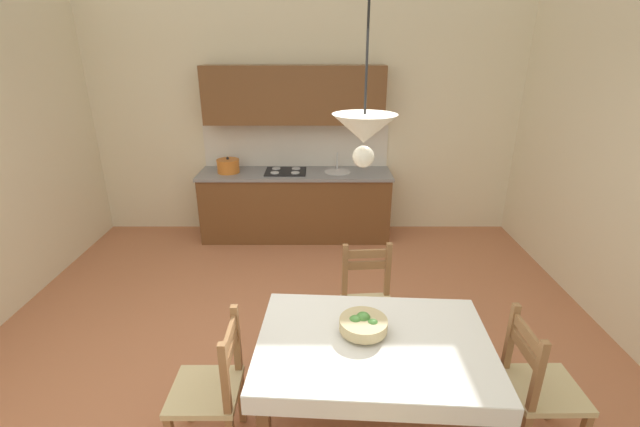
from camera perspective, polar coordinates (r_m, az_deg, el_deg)
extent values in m
cube|color=#B7704C|center=(3.70, -3.04, -20.63)|extent=(6.16, 6.44, 0.10)
cube|color=beige|center=(5.74, -1.93, 17.47)|extent=(6.16, 0.12, 4.06)
cube|color=brown|center=(5.72, -3.24, 0.99)|extent=(2.43, 0.60, 0.86)
cube|color=gray|center=(5.57, -3.34, 5.29)|extent=(2.46, 0.63, 0.04)
cube|color=silver|center=(5.79, -3.24, 8.94)|extent=(2.43, 0.01, 0.55)
cube|color=brown|center=(5.52, -3.48, 15.42)|extent=(2.24, 0.34, 0.70)
cube|color=black|center=(5.62, -3.30, -3.65)|extent=(2.39, 0.02, 0.09)
cylinder|color=silver|center=(5.57, 2.32, 5.47)|extent=(0.34, 0.34, 0.02)
cylinder|color=silver|center=(5.68, 2.28, 6.98)|extent=(0.02, 0.02, 0.22)
cube|color=black|center=(5.58, -4.59, 5.57)|extent=(0.52, 0.42, 0.01)
cylinder|color=silver|center=(5.50, -6.03, 5.39)|extent=(0.11, 0.11, 0.01)
cylinder|color=silver|center=(5.47, -3.31, 5.41)|extent=(0.11, 0.11, 0.01)
cylinder|color=silver|center=(5.69, -5.83, 5.95)|extent=(0.11, 0.11, 0.01)
cylinder|color=silver|center=(5.67, -3.20, 5.97)|extent=(0.11, 0.11, 0.01)
cylinder|color=orange|center=(5.65, -12.07, 6.08)|extent=(0.28, 0.28, 0.15)
cylinder|color=orange|center=(5.63, -12.14, 6.91)|extent=(0.29, 0.29, 0.02)
sphere|color=black|center=(5.62, -12.16, 7.16)|extent=(0.04, 0.04, 0.04)
cube|color=brown|center=(2.76, 7.16, -16.58)|extent=(1.41, 1.00, 0.02)
cube|color=brown|center=(3.32, -4.79, -17.10)|extent=(0.07, 0.07, 0.73)
cube|color=brown|center=(3.40, 17.41, -17.18)|extent=(0.07, 0.07, 0.73)
cube|color=white|center=(2.75, 7.18, -16.37)|extent=(1.47, 1.06, 0.00)
cube|color=white|center=(2.43, 7.84, -24.62)|extent=(1.42, 0.09, 0.12)
cube|color=white|center=(3.18, 6.60, -11.85)|extent=(1.42, 0.09, 0.12)
cube|color=white|center=(2.83, -8.04, -16.81)|extent=(0.06, 0.98, 0.12)
cube|color=white|center=(2.93, 21.74, -16.84)|extent=(0.06, 0.98, 0.12)
cube|color=#D1BC89|center=(2.97, -14.97, -21.77)|extent=(0.42, 0.42, 0.04)
cube|color=#996B42|center=(3.29, -17.04, -22.22)|extent=(0.04, 0.04, 0.41)
cube|color=#996B42|center=(2.78, -12.09, -24.07)|extent=(0.04, 0.04, 0.93)
cube|color=#996B42|center=(3.04, -10.71, -19.26)|extent=(0.04, 0.04, 0.93)
cube|color=#996B42|center=(2.67, -11.96, -15.59)|extent=(0.02, 0.32, 0.07)
cube|color=#996B42|center=(2.73, -11.79, -17.36)|extent=(0.02, 0.32, 0.07)
cube|color=#D1BC89|center=(3.59, 6.50, -12.50)|extent=(0.45, 0.45, 0.04)
cube|color=#996B42|center=(3.62, 9.81, -16.83)|extent=(0.05, 0.05, 0.41)
cube|color=#996B42|center=(3.56, 3.91, -17.30)|extent=(0.05, 0.05, 0.41)
cube|color=#996B42|center=(3.76, 8.77, -10.34)|extent=(0.05, 0.05, 0.93)
cube|color=#996B42|center=(3.70, 3.22, -10.67)|extent=(0.05, 0.05, 0.93)
cube|color=#996B42|center=(3.54, 6.26, -5.31)|extent=(0.32, 0.05, 0.07)
cube|color=#996B42|center=(3.59, 6.19, -6.81)|extent=(0.32, 0.05, 0.07)
cube|color=#D1BC89|center=(3.22, 27.62, -19.88)|extent=(0.42, 0.42, 0.04)
cube|color=#996B42|center=(3.56, 28.33, -20.37)|extent=(0.04, 0.04, 0.41)
cube|color=#996B42|center=(3.24, 23.31, -17.90)|extent=(0.04, 0.04, 0.93)
cube|color=#996B42|center=(3.00, 26.11, -22.07)|extent=(0.04, 0.04, 0.93)
cube|color=#996B42|center=(2.90, 25.82, -14.20)|extent=(0.03, 0.32, 0.07)
cube|color=#996B42|center=(2.96, 25.48, -15.88)|extent=(0.03, 0.32, 0.07)
cylinder|color=tan|center=(2.80, 5.72, -15.20)|extent=(0.17, 0.17, 0.02)
cylinder|color=tan|center=(2.77, 5.75, -14.42)|extent=(0.30, 0.30, 0.07)
sphere|color=#4C8E3D|center=(2.77, 4.68, -14.15)|extent=(0.09, 0.09, 0.09)
sphere|color=#4C8E3D|center=(2.75, 6.97, -14.51)|extent=(0.08, 0.08, 0.08)
sphere|color=#4C8E3D|center=(2.78, 5.70, -13.81)|extent=(0.10, 0.10, 0.10)
cylinder|color=black|center=(2.12, 6.22, 19.82)|extent=(0.01, 0.01, 0.57)
cone|color=silver|center=(2.15, 5.87, 11.13)|extent=(0.32, 0.32, 0.14)
sphere|color=white|center=(2.18, 5.73, 7.51)|extent=(0.11, 0.11, 0.11)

